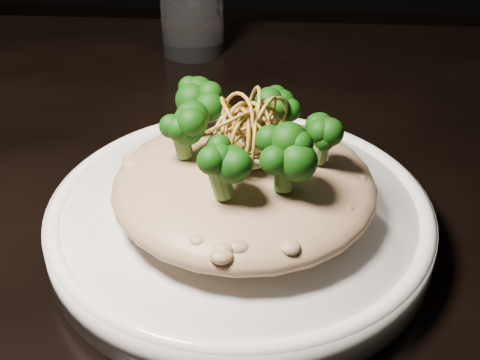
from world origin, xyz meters
TOP-DOWN VIEW (x-y plane):
  - table at (0.00, 0.00)m, footprint 1.10×0.80m
  - plate at (0.00, -0.06)m, footprint 0.29×0.29m
  - risotto at (0.01, -0.07)m, footprint 0.20×0.20m
  - broccoli at (0.00, -0.07)m, footprint 0.14×0.14m
  - cheese at (0.00, -0.06)m, footprint 0.06×0.06m
  - shallots at (0.01, -0.06)m, footprint 0.06×0.06m

SIDE VIEW (x-z plane):
  - table at x=0.00m, z-range 0.29..1.04m
  - plate at x=0.00m, z-range 0.75..0.78m
  - risotto at x=0.01m, z-range 0.78..0.82m
  - cheese at x=0.00m, z-range 0.82..0.84m
  - broccoli at x=0.00m, z-range 0.82..0.87m
  - shallots at x=0.01m, z-range 0.84..0.88m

